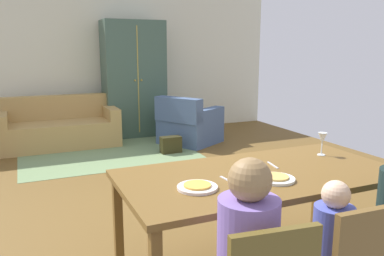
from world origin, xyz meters
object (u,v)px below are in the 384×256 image
object	(u,v)px
plate_near_man	(197,187)
wine_glass	(322,139)
armoire	(134,79)
dining_table	(260,181)
handbag	(171,145)
armchair	(189,125)
plate_near_child	(276,179)
couch	(59,128)

from	to	relation	value
plate_near_man	wine_glass	world-z (taller)	wine_glass
plate_near_man	armoire	size ratio (longest dim) A/B	0.12
dining_table	handbag	distance (m)	3.47
dining_table	wine_glass	bearing A→B (deg)	14.44
wine_glass	armchair	bearing A→B (deg)	83.74
plate_near_man	armoire	world-z (taller)	armoire
armchair	plate_near_child	bearing A→B (deg)	-105.31
plate_near_man	armchair	world-z (taller)	armchair
plate_near_man	couch	distance (m)	4.69
dining_table	handbag	world-z (taller)	dining_table
dining_table	plate_near_man	world-z (taller)	plate_near_man
plate_near_child	wine_glass	world-z (taller)	wine_glass
plate_near_man	armchair	xyz separation A→B (m)	(1.64, 3.96, -0.45)
wine_glass	armchair	xyz separation A→B (m)	(0.40, 3.66, -0.57)
dining_table	armchair	bearing A→B (deg)	74.01
plate_near_man	plate_near_child	distance (m)	0.54
dining_table	wine_glass	size ratio (longest dim) A/B	10.44
couch	armoire	xyz separation A→B (m)	(1.39, 0.34, 0.75)
wine_glass	handbag	bearing A→B (deg)	91.82
plate_near_man	armchair	bearing A→B (deg)	67.58
couch	armoire	size ratio (longest dim) A/B	0.90
armoire	handbag	xyz separation A→B (m)	(0.15, -1.50, -0.92)
plate_near_child	armoire	world-z (taller)	armoire
plate_near_child	couch	xyz separation A→B (m)	(-0.95, 4.71, -0.47)
dining_table	plate_near_man	xyz separation A→B (m)	(-0.53, -0.12, 0.07)
plate_near_man	handbag	xyz separation A→B (m)	(1.13, 3.49, -0.64)
plate_near_child	armchair	size ratio (longest dim) A/B	0.21
wine_glass	armoire	distance (m)	4.70
dining_table	armchair	world-z (taller)	armchair
dining_table	couch	world-z (taller)	couch
armchair	dining_table	bearing A→B (deg)	-105.99
plate_near_child	couch	world-z (taller)	couch
plate_near_child	armoire	distance (m)	5.07
plate_near_child	couch	distance (m)	4.83
couch	dining_table	bearing A→B (deg)	-78.21
plate_near_child	couch	bearing A→B (deg)	101.35
armoire	handbag	size ratio (longest dim) A/B	6.56
plate_near_man	handbag	distance (m)	3.73
wine_glass	handbag	distance (m)	3.28
wine_glass	handbag	world-z (taller)	wine_glass
dining_table	armoire	world-z (taller)	armoire
armchair	plate_near_man	bearing A→B (deg)	-112.42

